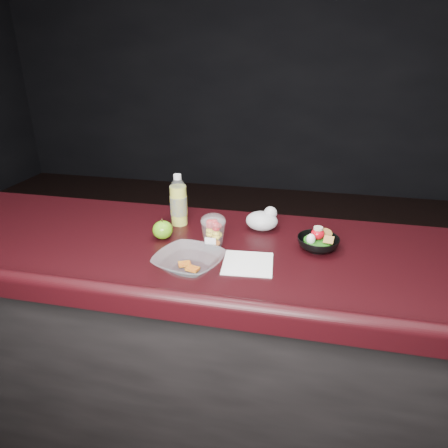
{
  "coord_description": "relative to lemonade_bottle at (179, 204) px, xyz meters",
  "views": [
    {
      "loc": [
        0.28,
        -0.91,
        1.66
      ],
      "look_at": [
        0.01,
        0.33,
        1.1
      ],
      "focal_mm": 32.0,
      "sensor_mm": 36.0,
      "label": 1
    }
  ],
  "objects": [
    {
      "name": "lemonade_bottle",
      "position": [
        0.0,
        0.0,
        0.0
      ],
      "size": [
        0.07,
        0.07,
        0.2
      ],
      "color": "#CBD236",
      "rests_on": "counter"
    },
    {
      "name": "fruit_cup",
      "position": [
        0.18,
        -0.17,
        -0.02
      ],
      "size": [
        0.09,
        0.09,
        0.12
      ],
      "color": "white",
      "rests_on": "counter"
    },
    {
      "name": "snack_bowl",
      "position": [
        0.54,
        -0.11,
        -0.06
      ],
      "size": [
        0.18,
        0.18,
        0.08
      ],
      "rotation": [
        0.0,
        0.0,
        -0.3
      ],
      "color": "black",
      "rests_on": "counter"
    },
    {
      "name": "takeout_bowl",
      "position": [
        0.14,
        -0.33,
        -0.06
      ],
      "size": [
        0.26,
        0.26,
        0.05
      ],
      "rotation": [
        0.0,
        0.0,
        -0.26
      ],
      "color": "silver",
      "rests_on": "counter"
    },
    {
      "name": "paper_napkin",
      "position": [
        0.32,
        -0.26,
        -0.08
      ],
      "size": [
        0.17,
        0.17,
        0.0
      ],
      "primitive_type": "cube",
      "rotation": [
        0.0,
        0.0,
        0.08
      ],
      "color": "white",
      "rests_on": "counter"
    },
    {
      "name": "green_apple",
      "position": [
        -0.02,
        -0.14,
        -0.05
      ],
      "size": [
        0.07,
        0.07,
        0.08
      ],
      "color": "#489210",
      "rests_on": "counter"
    },
    {
      "name": "plastic_bag",
      "position": [
        0.33,
        0.02,
        -0.05
      ],
      "size": [
        0.12,
        0.1,
        0.09
      ],
      "color": "silver",
      "rests_on": "counter"
    },
    {
      "name": "counter",
      "position": [
        0.2,
        -0.17,
        -0.59
      ],
      "size": [
        4.06,
        0.71,
        1.02
      ],
      "color": "black",
      "rests_on": "ground"
    }
  ]
}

